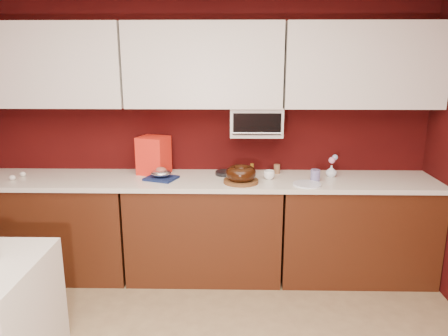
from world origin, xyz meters
name	(u,v)px	position (x,y,z in m)	size (l,w,h in m)	color
wall_back	(206,132)	(0.00, 2.25, 1.25)	(4.00, 0.02, 2.50)	#380807
base_cabinet_left	(56,228)	(-1.33, 1.94, 0.43)	(1.31, 0.58, 0.86)	#441E0D
base_cabinet_center	(204,229)	(0.00, 1.94, 0.43)	(1.31, 0.58, 0.86)	#441E0D
base_cabinet_right	(355,230)	(1.33, 1.94, 0.43)	(1.31, 0.58, 0.86)	#441E0D
countertop	(204,181)	(0.00, 1.94, 0.88)	(4.00, 0.62, 0.04)	white
upper_cabinet_left	(47,65)	(-1.33, 2.08, 1.85)	(1.31, 0.33, 0.70)	white
upper_cabinet_center	(204,65)	(0.00, 2.08, 1.85)	(1.31, 0.33, 0.70)	white
upper_cabinet_right	(363,65)	(1.33, 2.08, 1.85)	(1.31, 0.33, 0.70)	white
toaster_oven	(256,121)	(0.45, 2.10, 1.38)	(0.45, 0.30, 0.25)	white
toaster_oven_door	(257,124)	(0.45, 1.94, 1.38)	(0.40, 0.02, 0.18)	black
toaster_oven_handle	(257,133)	(0.45, 1.93, 1.30)	(0.02, 0.02, 0.42)	silver
cake_base	(241,181)	(0.32, 1.81, 0.91)	(0.29, 0.29, 0.03)	brown
bundt_cake	(241,174)	(0.32, 1.81, 0.98)	(0.25, 0.25, 0.10)	black
navy_towel	(161,178)	(-0.36, 1.91, 0.91)	(0.25, 0.21, 0.02)	#14204E
foil_ham_nest	(161,173)	(-0.36, 1.91, 0.96)	(0.18, 0.15, 0.06)	silver
roasted_ham	(161,170)	(-0.36, 1.91, 0.98)	(0.09, 0.08, 0.06)	#A4594B
pandoro_box	(154,155)	(-0.46, 2.10, 1.07)	(0.25, 0.22, 0.34)	red
dark_pan	(225,173)	(0.18, 2.07, 0.92)	(0.18, 0.18, 0.03)	black
coffee_mug	(269,174)	(0.56, 1.93, 0.95)	(0.08, 0.08, 0.09)	white
blue_jar	(315,175)	(0.95, 1.89, 0.95)	(0.08, 0.08, 0.10)	navy
flower_vase	(331,170)	(1.11, 2.02, 0.96)	(0.08, 0.08, 0.12)	silver
flower_pink	(332,160)	(1.11, 2.02, 1.05)	(0.06, 0.06, 0.06)	pink
flower_blue	(335,157)	(1.14, 2.04, 1.07)	(0.05, 0.05, 0.05)	#8DAFE2
china_plate	(307,184)	(0.86, 1.76, 0.91)	(0.23, 0.23, 0.01)	white
amber_bottle	(252,168)	(0.42, 2.12, 0.95)	(0.03, 0.03, 0.09)	brown
paper_cup	(277,169)	(0.65, 2.12, 0.94)	(0.06, 0.06, 0.08)	brown
egg_left	(12,178)	(-1.63, 1.85, 0.92)	(0.06, 0.05, 0.05)	silver
egg_right	(23,174)	(-1.60, 1.98, 0.92)	(0.06, 0.04, 0.04)	silver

